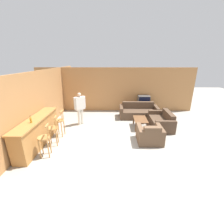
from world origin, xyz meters
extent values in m
plane|color=gray|center=(0.00, 0.00, 0.00)|extent=(24.00, 24.00, 0.00)
cube|color=#B27A47|center=(0.00, 3.70, 1.30)|extent=(9.40, 0.08, 2.60)
cube|color=#B27A47|center=(-3.17, 1.35, 1.30)|extent=(0.08, 8.70, 2.60)
cube|color=#A87038|center=(-2.83, -0.35, 0.49)|extent=(0.47, 2.60, 0.99)
cube|color=#A87038|center=(-2.83, -0.35, 1.01)|extent=(0.55, 2.66, 0.05)
cylinder|color=#B77F42|center=(-2.27, -1.07, 0.68)|extent=(0.43, 0.43, 0.04)
cylinder|color=#B77F42|center=(-2.42, -0.97, 0.33)|extent=(0.04, 0.04, 0.66)
cylinder|color=#B77F42|center=(-2.38, -1.22, 0.33)|extent=(0.04, 0.04, 0.66)
cylinder|color=#B77F42|center=(-2.17, -0.92, 0.33)|extent=(0.04, 0.04, 0.66)
cylinder|color=#B77F42|center=(-2.12, -1.18, 0.33)|extent=(0.04, 0.04, 0.66)
cylinder|color=#B77F42|center=(-2.14, -0.93, 0.88)|extent=(0.02, 0.02, 0.37)
cylinder|color=#B77F42|center=(-2.12, -1.01, 0.88)|extent=(0.02, 0.02, 0.37)
cylinder|color=#B77F42|center=(-2.11, -1.08, 0.88)|extent=(0.02, 0.02, 0.37)
cylinder|color=#B77F42|center=(-2.10, -1.15, 0.88)|extent=(0.02, 0.02, 0.37)
cube|color=#B77F42|center=(-2.12, -1.04, 1.09)|extent=(0.09, 0.32, 0.04)
cylinder|color=#B77F42|center=(-2.27, -0.38, 0.68)|extent=(0.44, 0.44, 0.04)
cylinder|color=#B77F42|center=(-2.43, -0.28, 0.33)|extent=(0.04, 0.04, 0.66)
cylinder|color=#B77F42|center=(-2.37, -0.53, 0.33)|extent=(0.04, 0.04, 0.66)
cylinder|color=#B77F42|center=(-2.17, -0.23, 0.33)|extent=(0.04, 0.04, 0.66)
cylinder|color=#B77F42|center=(-2.12, -0.48, 0.33)|extent=(0.04, 0.04, 0.66)
cylinder|color=#B77F42|center=(-2.14, -0.24, 0.88)|extent=(0.02, 0.02, 0.37)
cylinder|color=#B77F42|center=(-2.13, -0.31, 0.88)|extent=(0.02, 0.02, 0.37)
cylinder|color=#B77F42|center=(-2.11, -0.38, 0.88)|extent=(0.02, 0.02, 0.37)
cylinder|color=#B77F42|center=(-2.10, -0.46, 0.88)|extent=(0.02, 0.02, 0.37)
cube|color=#B77F42|center=(-2.12, -0.35, 1.09)|extent=(0.10, 0.32, 0.04)
cylinder|color=#B77F42|center=(-2.27, 0.33, 0.68)|extent=(0.39, 0.39, 0.04)
cylinder|color=#B77F42|center=(-2.39, 0.47, 0.33)|extent=(0.04, 0.04, 0.66)
cylinder|color=#B77F42|center=(-2.41, 0.21, 0.33)|extent=(0.04, 0.04, 0.66)
cylinder|color=#B77F42|center=(-2.13, 0.45, 0.33)|extent=(0.04, 0.04, 0.66)
cylinder|color=#B77F42|center=(-2.15, 0.20, 0.33)|extent=(0.04, 0.04, 0.66)
cylinder|color=#B77F42|center=(-2.11, 0.43, 0.88)|extent=(0.02, 0.02, 0.37)
cylinder|color=#B77F42|center=(-2.11, 0.36, 0.88)|extent=(0.02, 0.02, 0.37)
cylinder|color=#B77F42|center=(-2.12, 0.29, 0.88)|extent=(0.02, 0.02, 0.37)
cylinder|color=#B77F42|center=(-2.12, 0.21, 0.88)|extent=(0.02, 0.02, 0.37)
cube|color=#B77F42|center=(-2.11, 0.32, 1.09)|extent=(0.06, 0.32, 0.04)
cube|color=#4C3828|center=(1.30, 2.48, 0.21)|extent=(1.74, 0.95, 0.42)
cube|color=#4C3828|center=(1.30, 2.85, 0.61)|extent=(1.74, 0.22, 0.37)
cube|color=#4C3828|center=(0.35, 2.48, 0.31)|extent=(0.16, 0.95, 0.63)
cube|color=#4C3828|center=(2.25, 2.48, 0.31)|extent=(0.16, 0.95, 0.63)
cube|color=brown|center=(1.34, -0.09, 0.21)|extent=(0.61, 0.91, 0.42)
cube|color=brown|center=(1.34, -0.43, 0.60)|extent=(0.61, 0.22, 0.35)
cube|color=brown|center=(1.73, -0.09, 0.31)|extent=(0.16, 0.91, 0.62)
cube|color=brown|center=(0.96, -0.09, 0.31)|extent=(0.16, 0.91, 0.62)
cube|color=#4C3828|center=(2.14, 1.22, 0.21)|extent=(0.88, 1.19, 0.42)
cube|color=#4C3828|center=(2.47, 1.22, 0.59)|extent=(0.22, 1.19, 0.34)
cube|color=#4C3828|center=(2.14, 1.90, 0.30)|extent=(0.88, 0.16, 0.61)
cube|color=#4C3828|center=(2.14, 0.54, 0.30)|extent=(0.88, 0.16, 0.61)
cube|color=brown|center=(1.19, 1.18, 0.42)|extent=(0.59, 0.94, 0.04)
cube|color=brown|center=(0.93, 0.75, 0.20)|extent=(0.06, 0.06, 0.40)
cube|color=brown|center=(1.44, 0.75, 0.20)|extent=(0.06, 0.06, 0.40)
cube|color=brown|center=(0.93, 1.61, 0.20)|extent=(0.06, 0.06, 0.40)
cube|color=brown|center=(1.44, 1.61, 0.20)|extent=(0.06, 0.06, 0.40)
cube|color=#513823|center=(1.71, 3.37, 0.25)|extent=(1.11, 0.50, 0.50)
cube|color=#4C4C4C|center=(1.71, 3.37, 0.76)|extent=(0.69, 0.46, 0.51)
cube|color=black|center=(1.71, 3.13, 0.76)|extent=(0.62, 0.01, 0.44)
cylinder|color=#B27A23|center=(-2.78, -0.73, 1.12)|extent=(0.07, 0.07, 0.17)
cone|color=#B27A23|center=(-2.78, -0.73, 1.24)|extent=(0.06, 0.06, 0.07)
cylinder|color=black|center=(-2.78, -0.73, 1.28)|extent=(0.02, 0.02, 0.02)
cylinder|color=silver|center=(-1.72, 1.45, 0.39)|extent=(0.14, 0.14, 0.77)
cylinder|color=silver|center=(-1.59, 1.55, 0.39)|extent=(0.14, 0.14, 0.77)
cube|color=beige|center=(-1.66, 1.50, 1.08)|extent=(0.46, 0.43, 0.61)
cylinder|color=beige|center=(-1.85, 1.34, 1.11)|extent=(0.09, 0.09, 0.56)
cylinder|color=beige|center=(-1.46, 1.66, 1.11)|extent=(0.09, 0.09, 0.56)
sphere|color=tan|center=(-1.66, 1.50, 1.49)|extent=(0.18, 0.18, 0.18)
camera|label=1|loc=(-0.01, -5.25, 3.02)|focal=24.00mm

